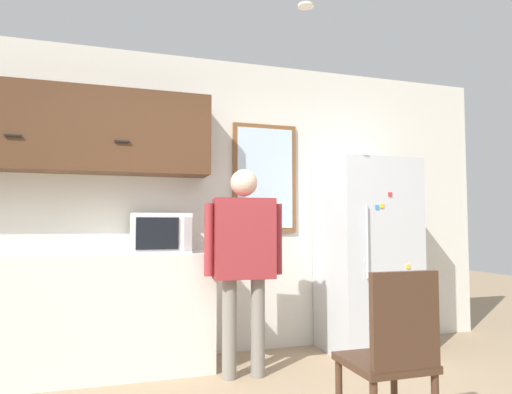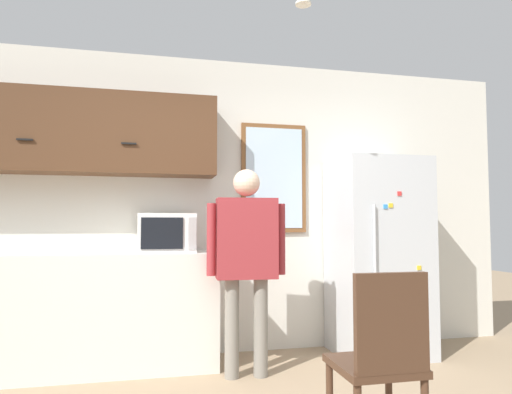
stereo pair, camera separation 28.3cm
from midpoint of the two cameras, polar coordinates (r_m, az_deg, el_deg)
name	(u,v)px [view 1 (the left image)]	position (r m, az deg, el deg)	size (l,w,h in m)	color
back_wall	(199,204)	(4.21, -9.07, -0.85)	(6.00, 0.06, 2.70)	silver
counter	(66,315)	(3.93, -24.70, -13.32)	(2.23, 0.57, 0.93)	silver
upper_cabinets	(72,130)	(4.06, -23.96, 7.68)	(2.23, 0.35, 0.68)	#51331E
microwave	(160,233)	(3.86, -13.97, -4.38)	(0.47, 0.42, 0.32)	white
person	(244,249)	(3.54, -3.83, -6.56)	(0.61, 0.25, 1.59)	gray
refrigerator	(367,255)	(4.35, 11.87, -7.11)	(0.78, 0.72, 1.76)	silver
chair	(393,351)	(2.59, 13.64, -18.19)	(0.42, 0.42, 0.92)	#472D1E
window	(265,178)	(4.33, -0.78, 2.39)	(0.63, 0.05, 1.03)	brown
ceiling_light	(306,6)	(3.44, 3.72, 22.79)	(0.11, 0.11, 0.01)	white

